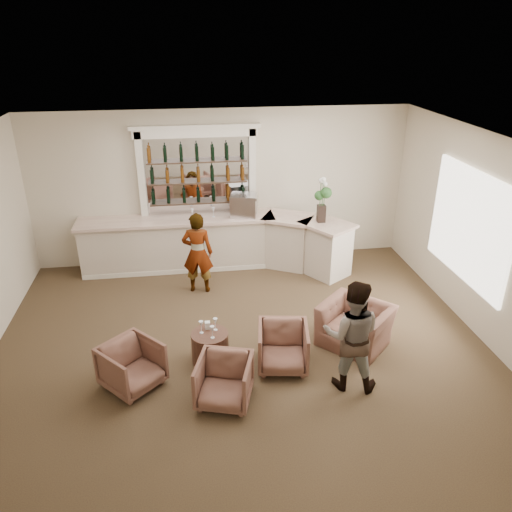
{
  "coord_description": "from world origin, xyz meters",
  "views": [
    {
      "loc": [
        -0.75,
        -6.8,
        4.78
      ],
      "look_at": [
        0.37,
        0.9,
        1.19
      ],
      "focal_mm": 35.0,
      "sensor_mm": 36.0,
      "label": 1
    }
  ],
  "objects": [
    {
      "name": "ground",
      "position": [
        0.0,
        0.0,
        0.0
      ],
      "size": [
        8.0,
        8.0,
        0.0
      ],
      "primitive_type": "plane",
      "color": "brown",
      "rests_on": "ground"
    },
    {
      "name": "room_shell",
      "position": [
        0.16,
        0.71,
        2.34
      ],
      "size": [
        8.04,
        7.02,
        3.32
      ],
      "color": "beige",
      "rests_on": "ground"
    },
    {
      "name": "bar_counter",
      "position": [
        -0.16,
        3.0,
        0.57
      ],
      "size": [
        5.72,
        1.8,
        1.14
      ],
      "color": "beige",
      "rests_on": "ground"
    },
    {
      "name": "back_bar_alcove",
      "position": [
        -0.5,
        3.41,
        2.03
      ],
      "size": [
        2.64,
        0.25,
        3.0
      ],
      "color": "white",
      "rests_on": "ground"
    },
    {
      "name": "cocktail_table",
      "position": [
        -0.53,
        -0.32,
        0.25
      ],
      "size": [
        0.58,
        0.58,
        0.5
      ],
      "primitive_type": "cylinder",
      "color": "#543124",
      "rests_on": "ground"
    },
    {
      "name": "sommelier",
      "position": [
        -0.61,
        2.02,
        0.81
      ],
      "size": [
        0.65,
        0.48,
        1.63
      ],
      "primitive_type": "imported",
      "rotation": [
        0.0,
        0.0,
        2.97
      ],
      "color": "gray",
      "rests_on": "ground"
    },
    {
      "name": "guest",
      "position": [
        1.42,
        -1.18,
        0.84
      ],
      "size": [
        0.98,
        0.86,
        1.69
      ],
      "primitive_type": "imported",
      "rotation": [
        0.0,
        0.0,
        2.83
      ],
      "color": "gray",
      "rests_on": "ground"
    },
    {
      "name": "armchair_left",
      "position": [
        -1.68,
        -0.76,
        0.35
      ],
      "size": [
        1.07,
        1.07,
        0.7
      ],
      "primitive_type": "imported",
      "rotation": [
        0.0,
        0.0,
        0.74
      ],
      "color": "brown",
      "rests_on": "ground"
    },
    {
      "name": "armchair_center",
      "position": [
        -0.39,
        -1.28,
        0.34
      ],
      "size": [
        0.91,
        0.92,
        0.68
      ],
      "primitive_type": "imported",
      "rotation": [
        0.0,
        0.0,
        -0.29
      ],
      "color": "brown",
      "rests_on": "ground"
    },
    {
      "name": "armchair_right",
      "position": [
        0.56,
        -0.63,
        0.35
      ],
      "size": [
        0.86,
        0.88,
        0.7
      ],
      "primitive_type": "imported",
      "rotation": [
        0.0,
        0.0,
        -0.16
      ],
      "color": "brown",
      "rests_on": "ground"
    },
    {
      "name": "armchair_far",
      "position": [
        1.85,
        -0.17,
        0.35
      ],
      "size": [
        1.41,
        1.41,
        0.69
      ],
      "primitive_type": "imported",
      "rotation": [
        0.0,
        0.0,
        -0.79
      ],
      "color": "brown",
      "rests_on": "ground"
    },
    {
      "name": "espresso_machine",
      "position": [
        0.42,
        3.06,
        1.37
      ],
      "size": [
        0.63,
        0.56,
        0.47
      ],
      "primitive_type": "cube",
      "rotation": [
        0.0,
        0.0,
        -0.24
      ],
      "color": "silver",
      "rests_on": "bar_counter"
    },
    {
      "name": "flower_vase",
      "position": [
        1.94,
        2.49,
        1.67
      ],
      "size": [
        0.25,
        0.25,
        0.94
      ],
      "color": "black",
      "rests_on": "bar_counter"
    },
    {
      "name": "wine_glass_bar_left",
      "position": [
        -0.66,
        3.06,
        1.25
      ],
      "size": [
        0.07,
        0.07,
        0.21
      ],
      "primitive_type": null,
      "color": "white",
      "rests_on": "bar_counter"
    },
    {
      "name": "wine_glass_bar_right",
      "position": [
        -0.22,
        3.1,
        1.25
      ],
      "size": [
        0.07,
        0.07,
        0.21
      ],
      "primitive_type": null,
      "color": "white",
      "rests_on": "bar_counter"
    },
    {
      "name": "wine_glass_tbl_a",
      "position": [
        -0.65,
        -0.29,
        0.6
      ],
      "size": [
        0.07,
        0.07,
        0.21
      ],
      "primitive_type": null,
      "color": "white",
      "rests_on": "cocktail_table"
    },
    {
      "name": "wine_glass_tbl_b",
      "position": [
        -0.43,
        -0.24,
        0.6
      ],
      "size": [
        0.07,
        0.07,
        0.21
      ],
      "primitive_type": null,
      "color": "white",
      "rests_on": "cocktail_table"
    },
    {
      "name": "wine_glass_tbl_c",
      "position": [
        -0.49,
        -0.45,
        0.6
      ],
      "size": [
        0.07,
        0.07,
        0.21
      ],
      "primitive_type": null,
      "color": "white",
      "rests_on": "cocktail_table"
    },
    {
      "name": "napkin_holder",
      "position": [
        -0.55,
        -0.18,
        0.56
      ],
      "size": [
        0.08,
        0.08,
        0.12
      ],
      "primitive_type": "cube",
      "color": "white",
      "rests_on": "cocktail_table"
    }
  ]
}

